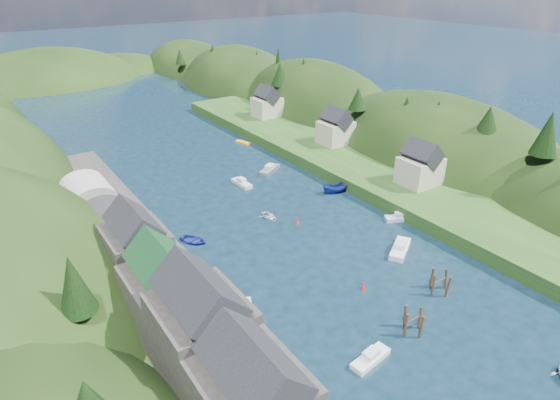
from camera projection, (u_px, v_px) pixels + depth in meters
ground at (219, 178)px, 95.03m from camera, size 600.00×600.00×0.00m
hillside_right at (315, 139)px, 139.61m from camera, size 36.00×245.56×48.00m
far_hills at (82, 102)px, 192.11m from camera, size 103.00×68.00×44.00m
hill_trees at (190, 108)px, 101.55m from camera, size 92.52×150.81×12.51m
quay_left at (162, 290)px, 60.25m from camera, size 12.00×110.00×2.00m
terrace_left_grass at (106, 309)px, 56.59m from camera, size 12.00×110.00×2.50m
quayside_buildings at (187, 317)px, 46.47m from camera, size 8.00×35.84×12.90m
boat_sheds at (99, 209)px, 71.38m from camera, size 7.00×21.00×7.50m
terrace_right at (345, 162)px, 99.78m from camera, size 16.00×120.00×2.40m
right_bank_cottages at (331, 129)px, 105.41m from camera, size 9.00×59.24×8.41m
piling_cluster_near at (413, 323)px, 54.25m from camera, size 2.90×2.74×3.64m
piling_cluster_far at (440, 284)px, 61.06m from camera, size 3.06×2.87×3.62m
channel_buoy_near at (363, 286)px, 61.82m from camera, size 0.70×0.70×1.10m
channel_buoy_far at (297, 221)px, 77.82m from camera, size 0.70×0.70×1.10m
moored_boats at (337, 255)px, 68.29m from camera, size 38.53×86.43×2.17m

